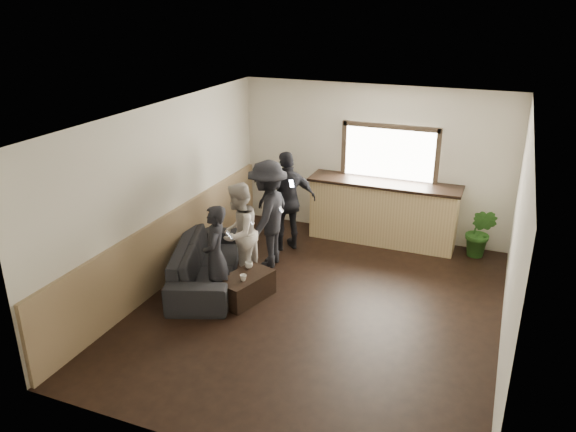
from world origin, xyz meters
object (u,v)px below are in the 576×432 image
at_px(potted_plant, 480,232).
at_px(person_a, 215,255).
at_px(coffee_table, 245,287).
at_px(cup_b, 243,278).
at_px(sofa, 206,263).
at_px(person_b, 238,233).
at_px(person_d, 288,201).
at_px(cup_a, 249,265).
at_px(bar_counter, 383,208).
at_px(person_c, 268,214).

relative_size(potted_plant, person_a, 0.60).
bearing_deg(coffee_table, cup_b, -72.58).
relative_size(sofa, cup_b, 23.68).
distance_m(person_b, person_d, 1.44).
bearing_deg(potted_plant, sofa, -146.76).
bearing_deg(cup_a, cup_b, -75.59).
bearing_deg(person_b, bar_counter, 143.35).
relative_size(cup_b, person_a, 0.06).
distance_m(coffee_table, cup_a, 0.35).
bearing_deg(cup_b, cup_a, 104.41).
relative_size(bar_counter, cup_a, 22.12).
xyz_separation_m(bar_counter, person_c, (-1.54, -1.66, 0.26)).
height_order(sofa, potted_plant, potted_plant).
distance_m(bar_counter, potted_plant, 1.72).
height_order(potted_plant, person_c, person_c).
height_order(bar_counter, person_a, bar_counter).
xyz_separation_m(coffee_table, cup_b, (0.04, -0.14, 0.24)).
height_order(potted_plant, person_a, person_a).
bearing_deg(sofa, person_b, -81.36).
distance_m(sofa, person_b, 0.70).
bearing_deg(person_d, sofa, 26.73).
bearing_deg(person_a, potted_plant, 111.55).
xyz_separation_m(coffee_table, person_b, (-0.35, 0.52, 0.61)).
xyz_separation_m(cup_b, potted_plant, (3.06, 2.96, 0.03)).
distance_m(sofa, cup_a, 0.75).
xyz_separation_m(coffee_table, potted_plant, (3.10, 2.82, 0.26)).
relative_size(coffee_table, person_b, 0.54).
bearing_deg(person_c, bar_counter, 135.54).
bearing_deg(person_a, cup_a, 128.61).
bearing_deg(cup_b, sofa, 154.50).
bearing_deg(coffee_table, cup_a, 102.68).
height_order(sofa, person_c, person_c).
bearing_deg(person_a, cup_b, 82.46).
bearing_deg(coffee_table, person_a, -146.94).
xyz_separation_m(cup_a, person_d, (-0.05, 1.68, 0.46)).
xyz_separation_m(coffee_table, cup_a, (-0.06, 0.25, 0.24)).
bearing_deg(potted_plant, person_b, -146.30).
xyz_separation_m(bar_counter, sofa, (-2.19, -2.60, -0.31)).
height_order(bar_counter, person_c, bar_counter).
bearing_deg(person_d, potted_plant, 154.88).
xyz_separation_m(bar_counter, potted_plant, (1.71, -0.05, -0.19)).
xyz_separation_m(person_a, person_c, (0.20, 1.43, 0.15)).
bearing_deg(potted_plant, cup_a, -140.89).
height_order(bar_counter, cup_b, bar_counter).
bearing_deg(person_a, person_b, 160.13).
height_order(coffee_table, person_a, person_a).
distance_m(cup_b, person_b, 0.85).
xyz_separation_m(sofa, person_c, (0.65, 0.94, 0.57)).
distance_m(sofa, person_c, 1.28).
relative_size(person_a, person_d, 0.85).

